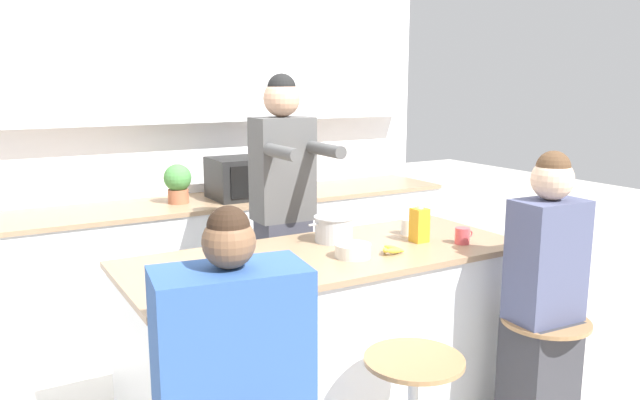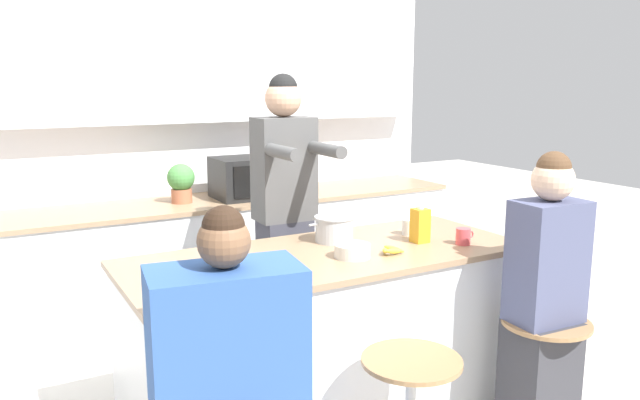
# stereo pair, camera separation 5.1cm
# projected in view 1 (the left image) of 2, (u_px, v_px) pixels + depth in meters

# --- Properties ---
(wall_back) EXTENTS (3.89, 0.22, 2.70)m
(wall_back) POSITION_uv_depth(u_px,v_px,m) (196.00, 109.00, 4.53)
(wall_back) COLOR white
(wall_back) RESTS_ON ground_plane
(back_counter) EXTENTS (3.61, 0.65, 0.92)m
(back_counter) POSITION_uv_depth(u_px,v_px,m) (217.00, 262.00, 4.47)
(back_counter) COLOR silver
(back_counter) RESTS_ON ground_plane
(kitchen_island) EXTENTS (2.01, 0.82, 0.91)m
(kitchen_island) POSITION_uv_depth(u_px,v_px,m) (328.00, 339.00, 3.15)
(kitchen_island) COLOR black
(kitchen_island) RESTS_ON ground_plane
(bar_stool_rightmost) EXTENTS (0.41, 0.41, 0.63)m
(bar_stool_rightmost) POSITION_uv_depth(u_px,v_px,m) (542.00, 370.00, 3.00)
(bar_stool_rightmost) COLOR #997047
(bar_stool_rightmost) RESTS_ON ground_plane
(person_cooking) EXTENTS (0.34, 0.55, 1.79)m
(person_cooking) POSITION_uv_depth(u_px,v_px,m) (284.00, 226.00, 3.63)
(person_cooking) COLOR #383842
(person_cooking) RESTS_ON ground_plane
(person_seated_near) EXTENTS (0.34, 0.28, 1.44)m
(person_seated_near) POSITION_uv_depth(u_px,v_px,m) (543.00, 311.00, 2.95)
(person_seated_near) COLOR #333338
(person_seated_near) RESTS_ON ground_plane
(cooking_pot) EXTENTS (0.30, 0.21, 0.13)m
(cooking_pot) POSITION_uv_depth(u_px,v_px,m) (334.00, 229.00, 3.27)
(cooking_pot) COLOR #B7BABC
(cooking_pot) RESTS_ON kitchen_island
(fruit_bowl) EXTENTS (0.17, 0.17, 0.06)m
(fruit_bowl) POSITION_uv_depth(u_px,v_px,m) (353.00, 251.00, 2.98)
(fruit_bowl) COLOR silver
(fruit_bowl) RESTS_ON kitchen_island
(coffee_cup_near) EXTENTS (0.11, 0.08, 0.08)m
(coffee_cup_near) POSITION_uv_depth(u_px,v_px,m) (462.00, 236.00, 3.23)
(coffee_cup_near) COLOR #DB4C51
(coffee_cup_near) RESTS_ON kitchen_island
(coffee_cup_far) EXTENTS (0.12, 0.09, 0.09)m
(coffee_cup_far) POSITION_uv_depth(u_px,v_px,m) (409.00, 227.00, 3.42)
(coffee_cup_far) COLOR white
(coffee_cup_far) RESTS_ON kitchen_island
(banana_bunch) EXTENTS (0.14, 0.10, 0.05)m
(banana_bunch) POSITION_uv_depth(u_px,v_px,m) (391.00, 250.00, 3.04)
(banana_bunch) COLOR yellow
(banana_bunch) RESTS_ON kitchen_island
(juice_carton) EXTENTS (0.08, 0.08, 0.19)m
(juice_carton) POSITION_uv_depth(u_px,v_px,m) (419.00, 225.00, 3.26)
(juice_carton) COLOR gold
(juice_carton) RESTS_ON kitchen_island
(microwave) EXTENTS (0.54, 0.38, 0.29)m
(microwave) POSITION_uv_depth(u_px,v_px,m) (249.00, 177.00, 4.45)
(microwave) COLOR black
(microwave) RESTS_ON back_counter
(potted_plant) EXTENTS (0.19, 0.19, 0.27)m
(potted_plant) POSITION_uv_depth(u_px,v_px,m) (178.00, 182.00, 4.23)
(potted_plant) COLOR #A86042
(potted_plant) RESTS_ON back_counter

